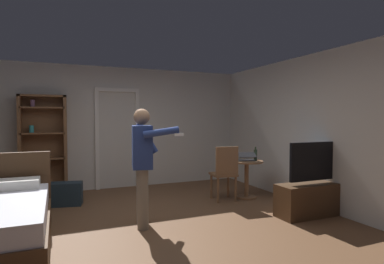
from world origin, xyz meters
TOP-DOWN VIEW (x-y plane):
  - ground_plane at (0.00, 0.00)m, footprint 6.25×6.25m
  - wall_back at (0.00, 2.81)m, footprint 5.92×0.12m
  - wall_right at (2.90, 0.00)m, footprint 0.12×5.75m
  - doorway_frame at (0.08, 2.73)m, footprint 0.93×0.08m
  - bookshelf at (-1.36, 2.59)m, footprint 0.84×0.32m
  - tv_flatscreen at (2.54, -0.40)m, footprint 1.29×0.40m
  - side_table at (2.14, 0.91)m, footprint 0.61×0.61m
  - laptop at (2.09, 0.87)m, footprint 0.40×0.41m
  - bottle_on_table at (2.28, 0.83)m, footprint 0.06×0.06m
  - wooden_chair at (1.66, 0.87)m, footprint 0.46×0.46m
  - person_blue_shirt at (-0.04, 0.15)m, footprint 0.64×0.72m
  - suitcase_dark at (-0.99, 1.69)m, footprint 0.57×0.39m

SIDE VIEW (x-z plane):
  - ground_plane at x=0.00m, z-range 0.00..0.00m
  - suitcase_dark at x=-0.99m, z-range 0.00..0.39m
  - tv_flatscreen at x=2.54m, z-range -0.25..0.88m
  - side_table at x=2.14m, z-range 0.12..0.82m
  - wooden_chair at x=1.66m, z-range 0.05..1.04m
  - laptop at x=2.09m, z-range 0.67..0.84m
  - bottle_on_table at x=2.28m, z-range 0.68..0.94m
  - person_blue_shirt at x=-0.04m, z-range 0.14..1.76m
  - bookshelf at x=-1.36m, z-range 0.07..2.01m
  - doorway_frame at x=0.08m, z-range 0.16..2.29m
  - wall_back at x=0.00m, z-range 0.00..2.58m
  - wall_right at x=2.90m, z-range 0.00..2.58m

